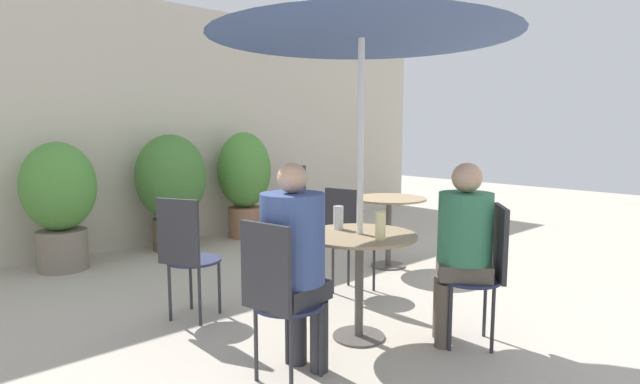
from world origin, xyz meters
name	(u,v)px	position (x,y,z in m)	size (l,w,h in m)	color
ground_plane	(375,336)	(0.00, 0.00, 0.00)	(20.00, 20.00, 0.00)	#B2A899
storefront_wall	(144,124)	(0.00, 3.78, 1.50)	(10.00, 0.06, 3.00)	beige
cafe_table_near	(359,255)	(-0.10, 0.06, 0.58)	(0.78, 0.78, 0.73)	#514C47
cafe_table_far	(389,212)	(1.46, 1.10, 0.58)	(0.77, 0.77, 0.73)	#514C47
bistro_chair_0	(277,289)	(-0.92, -0.08, 0.56)	(0.43, 0.41, 0.94)	#232847
bistro_chair_1	(485,263)	(0.43, -0.58, 0.56)	(0.46, 0.47, 0.94)	#232847
bistro_chair_2	(303,195)	(1.82, 2.92, 0.56)	(0.42, 0.44, 0.94)	#232847
bistro_chair_3	(348,232)	(0.48, 0.74, 0.56)	(0.44, 0.42, 0.94)	#232847
bistro_chair_4	(186,249)	(-0.84, 1.12, 0.56)	(0.46, 0.45, 0.94)	#232847
seated_person_0	(294,253)	(-0.77, -0.06, 0.74)	(0.40, 0.37, 1.25)	#2D2D33
seated_person_1	(462,238)	(0.33, -0.46, 0.72)	(0.44, 0.45, 1.22)	brown
beer_glass_0	(338,218)	(-0.09, 0.28, 0.82)	(0.07, 0.07, 0.17)	silver
beer_glass_1	(380,226)	(-0.14, -0.16, 0.82)	(0.07, 0.07, 0.18)	beige
potted_plant_0	(59,198)	(-1.12, 3.28, 0.75)	(0.72, 0.72, 1.32)	slate
potted_plant_1	(171,183)	(0.12, 3.34, 0.81)	(0.83, 0.83, 1.38)	brown
potted_plant_2	(244,177)	(1.16, 3.35, 0.81)	(0.70, 0.70, 1.40)	#93664C
umbrella	(362,16)	(-0.10, 0.06, 2.16)	(2.00, 2.00, 2.30)	silver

